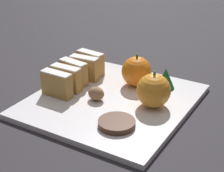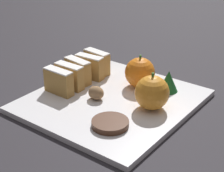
{
  "view_description": "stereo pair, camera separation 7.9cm",
  "coord_description": "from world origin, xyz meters",
  "px_view_note": "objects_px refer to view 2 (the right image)",
  "views": [
    {
      "loc": [
        0.36,
        -0.61,
        0.39
      ],
      "look_at": [
        0.0,
        0.0,
        0.04
      ],
      "focal_mm": 60.0,
      "sensor_mm": 36.0,
      "label": 1
    },
    {
      "loc": [
        0.43,
        -0.57,
        0.39
      ],
      "look_at": [
        0.0,
        0.0,
        0.04
      ],
      "focal_mm": 60.0,
      "sensor_mm": 36.0,
      "label": 2
    }
  ],
  "objects_px": {
    "chocolate_cookie": "(110,123)",
    "orange_far": "(140,73)",
    "walnut": "(96,93)",
    "orange_near": "(152,93)"
  },
  "relations": [
    {
      "from": "orange_far",
      "to": "chocolate_cookie",
      "type": "relative_size",
      "value": 1.08
    },
    {
      "from": "orange_far",
      "to": "chocolate_cookie",
      "type": "xyz_separation_m",
      "value": [
        0.05,
        -0.18,
        -0.03
      ]
    },
    {
      "from": "chocolate_cookie",
      "to": "orange_far",
      "type": "bearing_deg",
      "value": 105.88
    },
    {
      "from": "orange_far",
      "to": "walnut",
      "type": "relative_size",
      "value": 2.14
    },
    {
      "from": "walnut",
      "to": "chocolate_cookie",
      "type": "height_order",
      "value": "walnut"
    },
    {
      "from": "orange_far",
      "to": "orange_near",
      "type": "bearing_deg",
      "value": -43.28
    },
    {
      "from": "walnut",
      "to": "chocolate_cookie",
      "type": "xyz_separation_m",
      "value": [
        0.09,
        -0.07,
        -0.01
      ]
    },
    {
      "from": "orange_far",
      "to": "walnut",
      "type": "xyz_separation_m",
      "value": [
        -0.04,
        -0.11,
        -0.02
      ]
    },
    {
      "from": "chocolate_cookie",
      "to": "orange_near",
      "type": "bearing_deg",
      "value": 76.58
    },
    {
      "from": "walnut",
      "to": "chocolate_cookie",
      "type": "relative_size",
      "value": 0.5
    }
  ]
}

